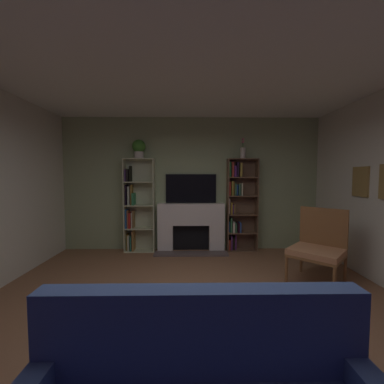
% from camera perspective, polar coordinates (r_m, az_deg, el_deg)
% --- Properties ---
extents(ground_plane, '(6.81, 6.81, 0.00)m').
position_cam_1_polar(ground_plane, '(3.01, 0.33, -28.20)').
color(ground_plane, '#8B5D41').
extents(wall_back_accent, '(5.55, 0.06, 2.82)m').
position_cam_1_polar(wall_back_accent, '(5.42, -0.24, 1.82)').
color(wall_back_accent, '#9BAC81').
rests_on(wall_back_accent, ground_plane).
extents(ceiling, '(5.55, 5.80, 0.06)m').
position_cam_1_polar(ceiling, '(2.85, 0.35, 30.00)').
color(ceiling, white).
rests_on(ceiling, wall_back_accent).
extents(fireplace, '(1.50, 0.55, 1.01)m').
position_cam_1_polar(fireplace, '(5.37, -0.23, -7.60)').
color(fireplace, white).
rests_on(fireplace, ground_plane).
extents(tv, '(1.07, 0.06, 0.61)m').
position_cam_1_polar(tv, '(5.37, -0.24, 0.78)').
color(tv, black).
rests_on(tv, fireplace).
extents(bookshelf_left, '(0.63, 0.30, 1.94)m').
position_cam_1_polar(bookshelf_left, '(5.44, -12.47, -3.53)').
color(bookshelf_left, beige).
rests_on(bookshelf_left, ground_plane).
extents(bookshelf_right, '(0.63, 0.28, 1.94)m').
position_cam_1_polar(bookshelf_right, '(5.43, 10.47, -2.67)').
color(bookshelf_right, brown).
rests_on(bookshelf_right, ground_plane).
extents(potted_plant, '(0.27, 0.27, 0.39)m').
position_cam_1_polar(potted_plant, '(5.37, -11.96, 9.71)').
color(potted_plant, beige).
rests_on(potted_plant, bookshelf_left).
extents(vase_with_flowers, '(0.11, 0.11, 0.42)m').
position_cam_1_polar(vase_with_flowers, '(5.38, 11.45, 9.00)').
color(vase_with_flowers, beige).
rests_on(vase_with_flowers, bookshelf_right).
extents(armchair, '(0.94, 0.94, 1.09)m').
position_cam_1_polar(armchair, '(4.30, 26.76, -10.75)').
color(armchair, brown).
rests_on(armchair, ground_plane).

